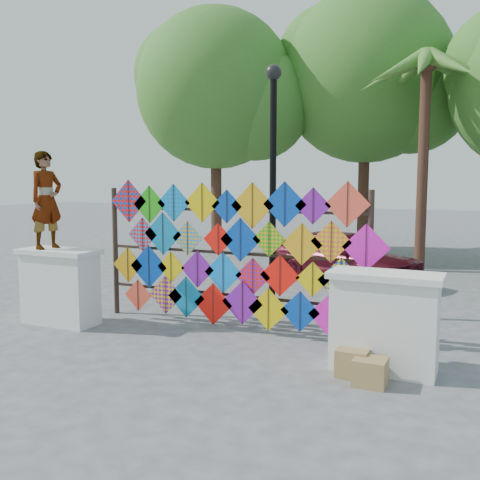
# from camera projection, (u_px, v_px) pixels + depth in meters

# --- Properties ---
(ground) EXTENTS (80.00, 80.00, 0.00)m
(ground) POSITION_uv_depth(u_px,v_px,m) (206.00, 340.00, 8.18)
(ground) COLOR gray
(ground) RESTS_ON ground
(parapet_left) EXTENTS (1.40, 0.65, 1.28)m
(parapet_left) POSITION_uv_depth(u_px,v_px,m) (60.00, 286.00, 9.06)
(parapet_left) COLOR white
(parapet_left) RESTS_ON ground
(parapet_right) EXTENTS (1.40, 0.65, 1.28)m
(parapet_right) POSITION_uv_depth(u_px,v_px,m) (384.00, 321.00, 6.79)
(parapet_right) COLOR white
(parapet_right) RESTS_ON ground
(kite_rack) EXTENTS (5.00, 0.24, 2.45)m
(kite_rack) POSITION_uv_depth(u_px,v_px,m) (232.00, 256.00, 8.65)
(kite_rack) COLOR #2F211A
(kite_rack) RESTS_ON ground
(tree_west) EXTENTS (5.85, 5.20, 8.01)m
(tree_west) POSITION_uv_depth(u_px,v_px,m) (219.00, 90.00, 17.56)
(tree_west) COLOR #4F2E21
(tree_west) RESTS_ON ground
(tree_mid) EXTENTS (6.30, 5.60, 8.61)m
(tree_mid) POSITION_uv_depth(u_px,v_px,m) (370.00, 78.00, 17.42)
(tree_mid) COLOR #4F2E21
(tree_mid) RESTS_ON ground
(palm_tree) EXTENTS (3.62, 3.62, 5.83)m
(palm_tree) POSITION_uv_depth(u_px,v_px,m) (426.00, 83.00, 13.91)
(palm_tree) COLOR #4F2E21
(palm_tree) RESTS_ON ground
(vendor_woman) EXTENTS (0.48, 0.65, 1.64)m
(vendor_woman) POSITION_uv_depth(u_px,v_px,m) (46.00, 200.00, 8.99)
(vendor_woman) COLOR #99999E
(vendor_woman) RESTS_ON parapet_left
(sedan) EXTENTS (4.05, 2.90, 1.28)m
(sedan) POSITION_uv_depth(u_px,v_px,m) (345.00, 256.00, 12.76)
(sedan) COLOR #4D0D1A
(sedan) RESTS_ON ground
(lamppost) EXTENTS (0.28, 0.28, 4.46)m
(lamppost) POSITION_uv_depth(u_px,v_px,m) (273.00, 166.00, 9.55)
(lamppost) COLOR black
(lamppost) RESTS_ON ground
(cardboard_box_near) EXTENTS (0.39, 0.35, 0.35)m
(cardboard_box_near) POSITION_uv_depth(u_px,v_px,m) (353.00, 362.00, 6.66)
(cardboard_box_near) COLOR #A27D4E
(cardboard_box_near) RESTS_ON ground
(cardboard_box_far) EXTENTS (0.38, 0.35, 0.32)m
(cardboard_box_far) POSITION_uv_depth(u_px,v_px,m) (370.00, 372.00, 6.37)
(cardboard_box_far) COLOR #A27D4E
(cardboard_box_far) RESTS_ON ground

